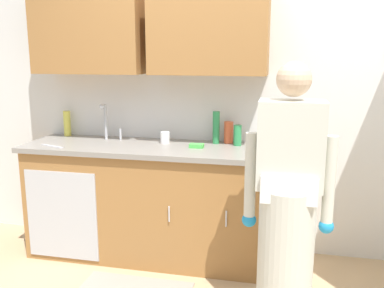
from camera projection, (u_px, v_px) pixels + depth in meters
kitchen_wall_with_uppers at (202, 77)px, 3.50m from camera, size 4.80×0.44×2.70m
counter_cabinet at (146, 203)px, 3.52m from camera, size 1.90×0.62×0.90m
countertop at (145, 148)px, 3.42m from camera, size 1.96×0.66×0.04m
sink at (104, 145)px, 3.50m from camera, size 0.50×0.36×0.35m
person_at_sink at (287, 218)px, 2.56m from camera, size 0.55×0.34×1.62m
bottle_soap at (216, 128)px, 3.45m from camera, size 0.06×0.06×0.26m
bottle_cleaner_spray at (67, 123)px, 3.78m from camera, size 0.06×0.06×0.22m
bottle_water_tall at (229, 132)px, 3.48m from camera, size 0.07×0.07×0.18m
bottle_dish_liquid at (238, 135)px, 3.39m from camera, size 0.06×0.06×0.17m
cup_by_sink at (165, 138)px, 3.48m from camera, size 0.08×0.08×0.10m
knife_on_counter at (52, 146)px, 3.37m from camera, size 0.23×0.11×0.01m
sponge at (197, 146)px, 3.32m from camera, size 0.11×0.07×0.03m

